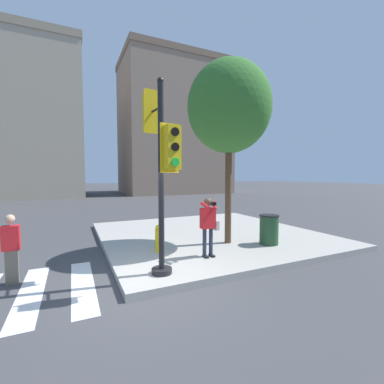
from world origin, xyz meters
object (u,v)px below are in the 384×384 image
Objects in this scene: trash_bin at (269,229)px; person_photographer at (209,222)px; pedestrian_distant at (11,247)px; traffic_signal_pole at (161,157)px; fire_hydrant at (158,238)px; street_tree at (229,108)px.

person_photographer is at bearing -173.29° from trash_bin.
traffic_signal_pole is at bearing -22.08° from pedestrian_distant.
traffic_signal_pole is at bearing -167.07° from trash_bin.
person_photographer is at bearing -42.28° from fire_hydrant.
street_tree reaches higher than traffic_signal_pole.
trash_bin reaches higher than fire_hydrant.
street_tree is 4.73m from fire_hydrant.
traffic_signal_pole is 3.88m from pedestrian_distant.
fire_hydrant is (0.45, 1.65, -2.27)m from traffic_signal_pole.
pedestrian_distant is at bearing 157.92° from traffic_signal_pole.
trash_bin is at bearing -11.76° from fire_hydrant.
traffic_signal_pole is 2.40m from person_photographer.
person_photographer is 3.86m from street_tree.
person_photographer reaches higher than fire_hydrant.
fire_hydrant is (3.53, 0.41, -0.26)m from pedestrian_distant.
trash_bin is (4.00, 0.92, -2.18)m from traffic_signal_pole.
person_photographer reaches higher than pedestrian_distant.
street_tree reaches higher than pedestrian_distant.
traffic_signal_pole is 5.47× the size of fire_hydrant.
fire_hydrant is (-1.12, 1.02, -0.58)m from person_photographer.
traffic_signal_pole is at bearing -105.30° from fire_hydrant.
traffic_signal_pole is 2.81× the size of pedestrian_distant.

